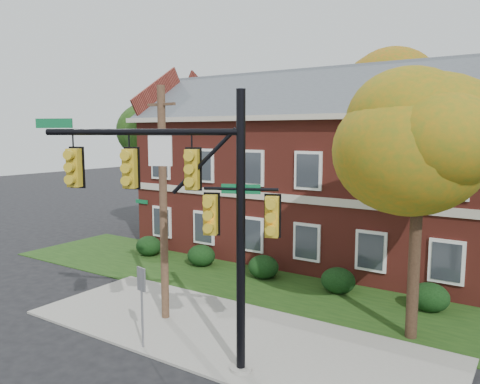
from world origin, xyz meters
The scene contains 15 objects.
ground centered at (0.00, 0.00, 0.00)m, with size 120.00×120.00×0.00m, color black.
sidewalk centered at (0.00, 1.00, 0.04)m, with size 14.00×5.00×0.08m, color gray.
grass_strip centered at (0.00, 6.00, 0.02)m, with size 30.00×6.00×0.04m, color #193811.
apartment_building centered at (-2.00, 11.95, 4.99)m, with size 18.80×8.80×9.74m.
hedge_far_left centered at (-9.00, 6.70, 0.53)m, with size 1.40×1.26×1.05m, color black.
hedge_left centered at (-5.50, 6.70, 0.53)m, with size 1.40×1.26×1.05m, color black.
hedge_center centered at (-2.00, 6.70, 0.53)m, with size 1.40×1.26×1.05m, color black.
hedge_right centered at (1.50, 6.70, 0.53)m, with size 1.40×1.26×1.05m, color black.
hedge_far_right centered at (5.00, 6.70, 0.53)m, with size 1.40×1.26×1.05m, color black.
tree_near_right centered at (5.22, 3.87, 6.67)m, with size 4.50×4.25×8.58m.
tree_left_rear centered at (-11.73, 10.84, 6.68)m, with size 5.40×5.10×8.88m.
tree_far_rear centered at (-0.66, 19.79, 8.84)m, with size 6.84×6.46×11.52m.
traffic_signal centered at (0.45, -1.28, 4.68)m, with size 6.29×2.82×7.55m.
utility_pole centered at (-2.50, 0.87, 4.05)m, with size 1.25×0.28×7.99m.
sign_post centered at (-1.50, -1.22, 1.72)m, with size 0.37×0.11×2.53m.
Camera 1 is at (8.24, -10.72, 6.45)m, focal length 35.00 mm.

